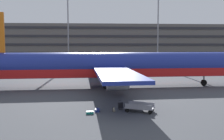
{
  "coord_description": "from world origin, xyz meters",
  "views": [
    {
      "loc": [
        -5.4,
        -38.5,
        6.04
      ],
      "look_at": [
        -3.19,
        -5.32,
        3.0
      ],
      "focal_mm": 42.04,
      "sensor_mm": 36.0,
      "label": 1
    }
  ],
  "objects_px": {
    "airliner": "(112,66)",
    "suitcase_upright": "(90,113)",
    "baggage_cart": "(140,107)",
    "backpack_teal": "(114,110)",
    "suitcase_navy": "(120,106)",
    "suitcase_purple": "(97,110)"
  },
  "relations": [
    {
      "from": "suitcase_upright",
      "to": "backpack_teal",
      "type": "height_order",
      "value": "backpack_teal"
    },
    {
      "from": "airliner",
      "to": "baggage_cart",
      "type": "distance_m",
      "value": 15.02
    },
    {
      "from": "suitcase_purple",
      "to": "suitcase_navy",
      "type": "bearing_deg",
      "value": 18.57
    },
    {
      "from": "airliner",
      "to": "baggage_cart",
      "type": "relative_size",
      "value": 12.86
    },
    {
      "from": "suitcase_purple",
      "to": "baggage_cart",
      "type": "height_order",
      "value": "baggage_cart"
    },
    {
      "from": "suitcase_upright",
      "to": "suitcase_purple",
      "type": "relative_size",
      "value": 0.85
    },
    {
      "from": "airliner",
      "to": "backpack_teal",
      "type": "xyz_separation_m",
      "value": [
        -0.76,
        -14.64,
        -2.88
      ]
    },
    {
      "from": "airliner",
      "to": "suitcase_navy",
      "type": "distance_m",
      "value": 13.83
    },
    {
      "from": "suitcase_navy",
      "to": "suitcase_upright",
      "type": "bearing_deg",
      "value": -151.33
    },
    {
      "from": "suitcase_upright",
      "to": "baggage_cart",
      "type": "distance_m",
      "value": 4.62
    },
    {
      "from": "airliner",
      "to": "suitcase_purple",
      "type": "xyz_separation_m",
      "value": [
        -2.28,
        -14.31,
        -2.97
      ]
    },
    {
      "from": "airliner",
      "to": "baggage_cart",
      "type": "bearing_deg",
      "value": -83.68
    },
    {
      "from": "suitcase_navy",
      "to": "backpack_teal",
      "type": "bearing_deg",
      "value": -122.7
    },
    {
      "from": "airliner",
      "to": "suitcase_navy",
      "type": "bearing_deg",
      "value": -90.26
    },
    {
      "from": "airliner",
      "to": "backpack_teal",
      "type": "height_order",
      "value": "airliner"
    },
    {
      "from": "suitcase_navy",
      "to": "suitcase_purple",
      "type": "xyz_separation_m",
      "value": [
        -2.22,
        -0.75,
        -0.23
      ]
    },
    {
      "from": "suitcase_purple",
      "to": "baggage_cart",
      "type": "relative_size",
      "value": 0.25
    },
    {
      "from": "suitcase_upright",
      "to": "backpack_teal",
      "type": "xyz_separation_m",
      "value": [
        2.2,
        0.5,
        0.1
      ]
    },
    {
      "from": "suitcase_purple",
      "to": "airliner",
      "type": "bearing_deg",
      "value": 80.93
    },
    {
      "from": "airliner",
      "to": "suitcase_upright",
      "type": "bearing_deg",
      "value": -101.07
    },
    {
      "from": "backpack_teal",
      "to": "baggage_cart",
      "type": "height_order",
      "value": "baggage_cart"
    },
    {
      "from": "suitcase_navy",
      "to": "baggage_cart",
      "type": "bearing_deg",
      "value": -33.8
    }
  ]
}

